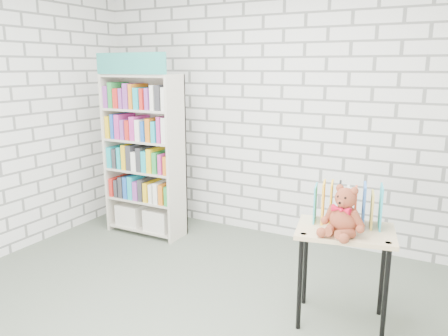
% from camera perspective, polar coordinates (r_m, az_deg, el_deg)
% --- Properties ---
extents(ground, '(4.50, 4.50, 0.00)m').
position_cam_1_polar(ground, '(3.52, -5.45, -19.29)').
color(ground, '#535C4E').
rests_on(ground, ground).
extents(room_shell, '(4.52, 4.02, 2.81)m').
position_cam_1_polar(room_shell, '(2.98, -6.20, 11.14)').
color(room_shell, silver).
rests_on(room_shell, ground).
extents(bookshelf, '(0.90, 0.35, 2.02)m').
position_cam_1_polar(bookshelf, '(4.97, -10.36, 1.78)').
color(bookshelf, beige).
rests_on(bookshelf, ground).
extents(display_table, '(0.77, 0.60, 0.74)m').
position_cam_1_polar(display_table, '(3.33, 15.48, -9.37)').
color(display_table, tan).
rests_on(display_table, ground).
extents(table_books, '(0.51, 0.30, 0.29)m').
position_cam_1_polar(table_books, '(3.35, 15.78, -4.76)').
color(table_books, '#2BA8BC').
rests_on(table_books, display_table).
extents(teddy_bear, '(0.32, 0.31, 0.35)m').
position_cam_1_polar(teddy_bear, '(3.15, 15.33, -5.98)').
color(teddy_bear, brown).
rests_on(teddy_bear, display_table).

